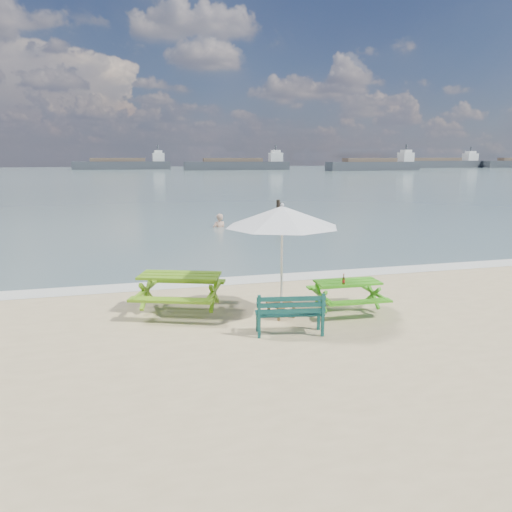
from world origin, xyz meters
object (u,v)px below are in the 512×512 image
object	(u,v)px
picnic_table_right	(347,296)
beer_bottle	(344,281)
park_bench	(290,321)
swimmer	(219,233)
picnic_table_left	(180,293)
side_table	(281,309)
patio_umbrella	(282,216)

from	to	relation	value
picnic_table_right	beer_bottle	world-z (taller)	beer_bottle
park_bench	picnic_table_right	bearing A→B (deg)	32.02
picnic_table_right	swimmer	bearing A→B (deg)	90.77
picnic_table_left	side_table	bearing A→B (deg)	-26.10
picnic_table_right	beer_bottle	bearing A→B (deg)	-132.29
picnic_table_left	picnic_table_right	xyz separation A→B (m)	(3.59, -0.95, -0.08)
picnic_table_right	patio_umbrella	world-z (taller)	patio_umbrella
park_bench	patio_umbrella	size ratio (longest dim) A/B	0.46
side_table	picnic_table_right	bearing A→B (deg)	1.67
patio_umbrella	swimmer	bearing A→B (deg)	84.42
park_bench	side_table	bearing A→B (deg)	80.93
side_table	patio_umbrella	size ratio (longest dim) A/B	0.20
beer_bottle	swimmer	xyz separation A→B (m)	(0.02, 14.19, -1.04)
patio_umbrella	picnic_table_left	bearing A→B (deg)	153.90
picnic_table_right	patio_umbrella	bearing A→B (deg)	-178.33
picnic_table_right	patio_umbrella	xyz separation A→B (m)	(-1.56, -0.05, 1.84)
picnic_table_right	beer_bottle	distance (m)	0.53
picnic_table_left	picnic_table_right	size ratio (longest dim) A/B	1.49
picnic_table_left	beer_bottle	bearing A→B (deg)	-19.21
picnic_table_left	swimmer	xyz separation A→B (m)	(3.40, 13.01, -0.69)
beer_bottle	side_table	bearing A→B (deg)	172.32
beer_bottle	swimmer	size ratio (longest dim) A/B	0.12
patio_umbrella	beer_bottle	distance (m)	1.96
patio_umbrella	swimmer	xyz separation A→B (m)	(1.37, 14.01, -2.46)
side_table	beer_bottle	world-z (taller)	beer_bottle
picnic_table_left	beer_bottle	size ratio (longest dim) A/B	10.47
picnic_table_left	park_bench	size ratio (longest dim) A/B	1.78
patio_umbrella	side_table	bearing A→B (deg)	97.13
beer_bottle	swimmer	bearing A→B (deg)	89.93
picnic_table_right	side_table	world-z (taller)	picnic_table_right
picnic_table_right	side_table	bearing A→B (deg)	-178.33
picnic_table_left	side_table	world-z (taller)	picnic_table_left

